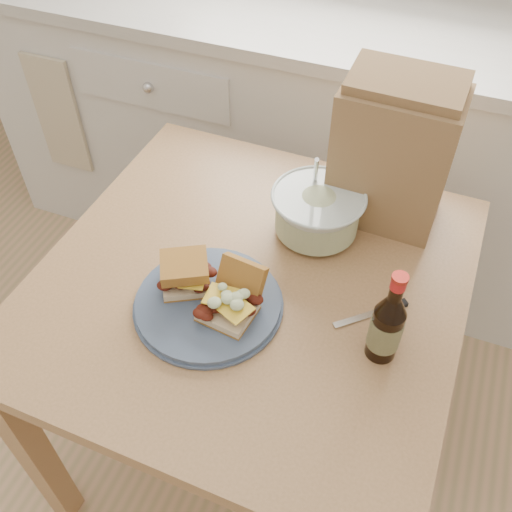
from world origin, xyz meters
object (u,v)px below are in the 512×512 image
at_px(dining_table, 251,308).
at_px(plate, 208,303).
at_px(coleslaw_bowl, 317,214).
at_px(paper_bag, 392,157).
at_px(beer_bottle, 387,326).

bearing_deg(dining_table, plate, -114.61).
bearing_deg(dining_table, coleslaw_bowl, 65.84).
bearing_deg(paper_bag, beer_bottle, -75.11).
bearing_deg(coleslaw_bowl, beer_bottle, -51.63).
bearing_deg(beer_bottle, plate, 168.81).
bearing_deg(beer_bottle, paper_bag, 88.37).
xyz_separation_m(dining_table, beer_bottle, (0.31, -0.09, 0.19)).
bearing_deg(dining_table, beer_bottle, -15.10).
relative_size(coleslaw_bowl, beer_bottle, 0.97).
bearing_deg(plate, paper_bag, 57.56).
distance_m(beer_bottle, paper_bag, 0.42).
relative_size(dining_table, plate, 3.05).
distance_m(coleslaw_bowl, beer_bottle, 0.35).
bearing_deg(plate, dining_table, 64.57).
distance_m(dining_table, plate, 0.17).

